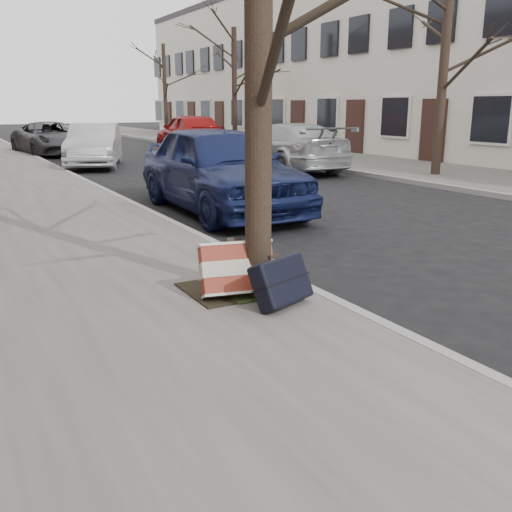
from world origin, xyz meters
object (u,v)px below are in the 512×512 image
suitcase_red (237,269)px  suitcase_navy (281,281)px  car_near_front (220,168)px  car_near_mid (94,145)px

suitcase_red → suitcase_navy: size_ratio=1.14×
car_near_front → suitcase_navy: bearing=-107.6°
suitcase_red → suitcase_navy: 0.50m
suitcase_navy → car_near_mid: bearing=62.8°
suitcase_red → suitcase_navy: bearing=-50.1°
suitcase_navy → car_near_front: bearing=50.2°
suitcase_red → car_near_front: (2.10, 4.75, 0.41)m
suitcase_navy → car_near_front: (1.88, 5.19, 0.44)m
car_near_front → car_near_mid: (-0.08, 8.99, -0.12)m
suitcase_red → car_near_mid: (2.02, 13.74, 0.28)m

